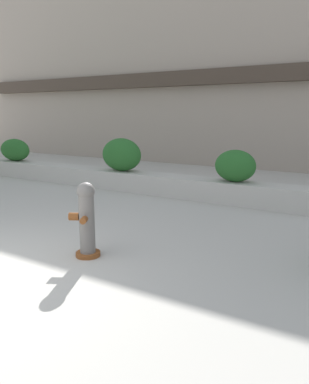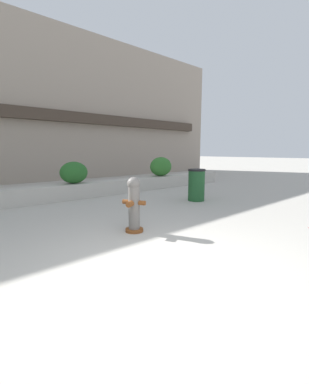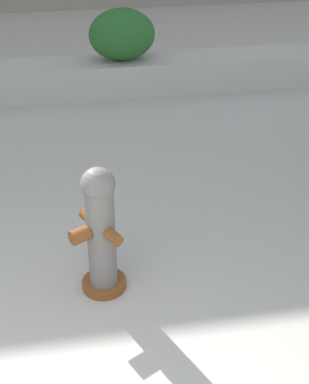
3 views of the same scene
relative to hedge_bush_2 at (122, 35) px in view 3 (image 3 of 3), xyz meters
The scene contains 3 objects.
planter_wall_low 1.69m from the hedge_bush_2, behind, with size 18.00×0.70×0.50m, color #B7B2A8.
hedge_bush_2 is the anchor object (origin of this frame).
fire_hydrant 4.31m from the hedge_bush_2, 99.16° to the right, with size 0.49×0.48×1.08m.
Camera 3 is at (0.73, -1.53, 2.89)m, focal length 50.00 mm.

